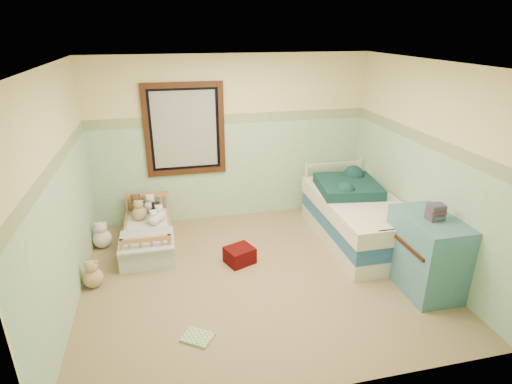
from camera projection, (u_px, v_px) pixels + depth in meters
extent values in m
cube|color=brown|center=(259.00, 276.00, 5.09)|extent=(4.20, 3.60, 0.02)
cube|color=silver|center=(259.00, 63.00, 4.14)|extent=(4.20, 3.60, 0.02)
cube|color=beige|center=(232.00, 140.00, 6.24)|extent=(4.20, 0.04, 2.50)
cube|color=beige|center=(316.00, 265.00, 2.99)|extent=(4.20, 0.04, 2.50)
cube|color=beige|center=(58.00, 196.00, 4.18)|extent=(0.04, 3.60, 2.50)
cube|color=beige|center=(426.00, 167.00, 5.05)|extent=(0.04, 3.60, 2.50)
cube|color=#89BC97|center=(233.00, 171.00, 6.41)|extent=(4.20, 0.01, 1.50)
cube|color=#3D6745|center=(232.00, 119.00, 6.10)|extent=(4.20, 0.01, 0.15)
cube|color=black|center=(185.00, 130.00, 5.98)|extent=(1.16, 0.06, 1.36)
cube|color=#B8B8B4|center=(185.00, 130.00, 5.99)|extent=(0.92, 0.01, 1.12)
cube|color=#A2643C|center=(149.00, 240.00, 5.73)|extent=(0.63, 1.27, 0.16)
cube|color=silver|center=(148.00, 231.00, 5.68)|extent=(0.58, 1.21, 0.12)
cube|color=#6186C3|center=(147.00, 240.00, 5.29)|extent=(0.69, 0.63, 0.03)
sphere|color=brown|center=(137.00, 207.00, 6.03)|extent=(0.21, 0.21, 0.21)
sphere|color=white|center=(151.00, 206.00, 6.08)|extent=(0.19, 0.19, 0.19)
sphere|color=tan|center=(140.00, 213.00, 5.85)|extent=(0.20, 0.20, 0.20)
sphere|color=black|center=(156.00, 212.00, 5.90)|extent=(0.18, 0.18, 0.18)
sphere|color=silver|center=(102.00, 239.00, 5.68)|extent=(0.26, 0.26, 0.26)
sphere|color=tan|center=(93.00, 278.00, 4.82)|extent=(0.23, 0.23, 0.23)
cube|color=silver|center=(356.00, 234.00, 5.85)|extent=(0.96, 1.92, 0.22)
cube|color=navy|center=(358.00, 220.00, 5.77)|extent=(0.96, 1.92, 0.22)
cube|color=white|center=(359.00, 206.00, 5.68)|extent=(1.00, 1.96, 0.22)
cube|color=#0B292B|center=(348.00, 186.00, 5.88)|extent=(0.92, 0.96, 0.14)
cube|color=teal|center=(426.00, 253.00, 4.70)|extent=(0.56, 0.89, 0.89)
cube|color=brown|center=(435.00, 212.00, 4.47)|extent=(0.18, 0.15, 0.17)
cube|color=#720608|center=(240.00, 255.00, 5.32)|extent=(0.43, 0.41, 0.21)
cube|color=yellow|center=(198.00, 337.00, 4.05)|extent=(0.36, 0.35, 0.03)
sphere|color=white|center=(159.00, 215.00, 5.82)|extent=(0.17, 0.17, 0.17)
sphere|color=white|center=(154.00, 220.00, 5.70)|extent=(0.16, 0.16, 0.16)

